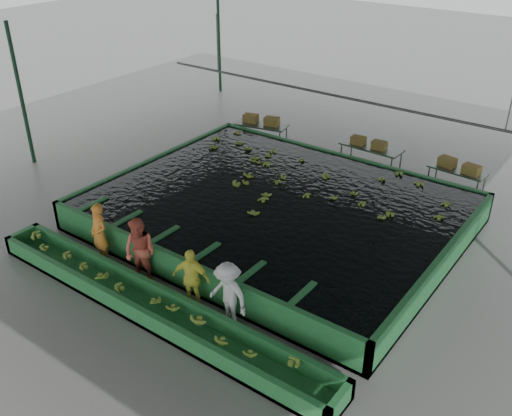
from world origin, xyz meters
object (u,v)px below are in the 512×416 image
Objects in this scene: sorting_trough at (151,305)px; worker_a at (99,234)px; worker_d at (228,295)px; flotation_tank at (276,211)px; worker_b at (140,251)px; box_stack_left at (261,123)px; worker_c at (191,279)px; packing_table_right at (456,181)px; packing_table_left at (261,135)px; box_stack_right at (458,170)px; packing_table_mid at (370,159)px; box_stack_mid at (368,146)px.

worker_a is at bearing 162.99° from sorting_trough.
flotation_tank is at bearing 115.35° from worker_d.
box_stack_left is (-2.81, 8.97, 0.03)m from worker_b.
worker_c is 1.11× the size of box_stack_left.
box_stack_left is (-1.31, 8.97, 0.07)m from worker_a.
flotation_tank is at bearing 90.00° from sorting_trough.
worker_a reaches higher than flotation_tank.
worker_d is at bearing 25.75° from sorting_trough.
sorting_trough is 1.51m from worker_b.
worker_b is at bearing -175.74° from worker_d.
packing_table_right is at bearing 4.12° from box_stack_left.
packing_table_left is 1.46× the size of box_stack_right.
packing_table_mid is (0.55, 4.99, 0.04)m from flotation_tank.
worker_b reaches higher than sorting_trough.
worker_d is at bearing -83.17° from packing_table_mid.
packing_table_mid is 3.01m from box_stack_right.
box_stack_mid is at bearing 3.04° from box_stack_left.
worker_d is 10.51m from packing_table_left.
packing_table_mid is at bearing 4.72° from packing_table_left.
packing_table_mid is at bearing 49.57° from box_stack_mid.
worker_a is at bearing -121.31° from flotation_tank.
worker_a is (-2.62, -4.30, 0.39)m from flotation_tank.
flotation_tank is at bearing -124.35° from box_stack_right.
packing_table_right is at bearing 56.46° from worker_b.
packing_table_right is 1.28× the size of box_stack_left.
box_stack_left is 1.11× the size of box_stack_mid.
box_stack_left is at bearing 107.05° from worker_a.
flotation_tank is 5.94× the size of worker_a.
worker_a is at bearing -123.00° from box_stack_right.
box_stack_left is (-4.47, -0.33, 0.43)m from packing_table_mid.
worker_b is 1.67m from worker_c.
flotation_tank is 4.46m from worker_b.
packing_table_left is (-1.27, 8.92, -0.39)m from worker_a.
packing_table_left reaches higher than packing_table_right.
worker_d reaches higher than sorting_trough.
worker_d is 1.18× the size of box_stack_right.
box_stack_left is at bearing -175.88° from packing_table_right.
worker_b reaches higher than flotation_tank.
packing_table_right is (2.94, 9.50, -0.37)m from worker_c.
packing_table_mid is at bearing 72.26° from worker_b.
flotation_tank is 5.00× the size of packing_table_left.
worker_b reaches higher than packing_table_mid.
flotation_tank is at bearing -49.95° from packing_table_left.
sorting_trough is at bearing -68.21° from packing_table_left.
flotation_tank is 4.95m from box_stack_mid.
box_stack_right is at bearing 4.19° from packing_table_left.
box_stack_left reaches higher than box_stack_right.
packing_table_mid is 4.50m from box_stack_left.
worker_b is 9.33m from box_stack_mid.
packing_table_right is 1.43× the size of box_stack_mid.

